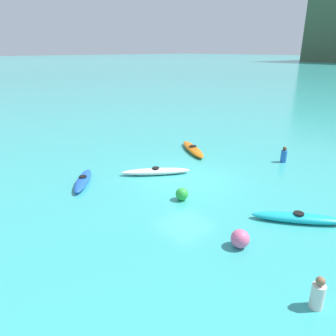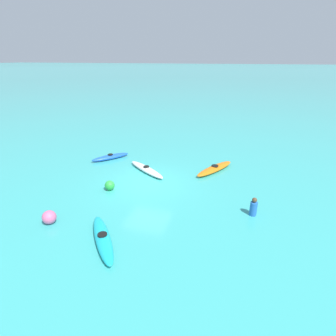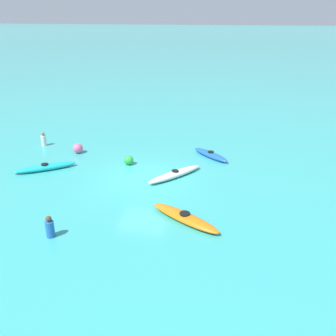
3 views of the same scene
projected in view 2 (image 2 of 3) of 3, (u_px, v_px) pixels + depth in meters
name	position (u px, v px, depth m)	size (l,w,h in m)	color
ground_plane	(147.00, 183.00, 15.29)	(600.00, 600.00, 0.00)	#38ADA8
kayak_orange	(215.00, 168.00, 16.86)	(3.31, 2.18, 0.37)	orange
kayak_blue	(110.00, 157.00, 18.81)	(2.46, 2.12, 0.37)	blue
kayak_white	(146.00, 169.00, 16.73)	(2.42, 3.11, 0.37)	white
kayak_cyan	(103.00, 238.00, 10.36)	(2.88, 2.48, 0.37)	#19B7C6
buoy_pink	(49.00, 217.00, 11.48)	(0.59, 0.59, 0.59)	pink
buoy_green	(110.00, 185.00, 14.41)	(0.53, 0.53, 0.53)	green
person_by_kayaks	(253.00, 208.00, 12.05)	(0.41, 0.41, 0.88)	blue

